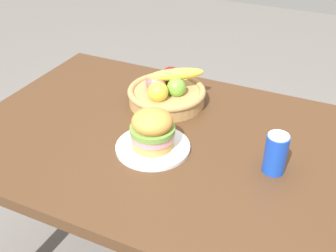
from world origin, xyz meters
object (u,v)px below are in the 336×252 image
(plate, at_px, (153,147))
(sandwich, at_px, (152,129))
(soda_can, at_px, (276,153))
(fruit_basket, at_px, (167,92))

(plate, bearing_deg, sandwich, 0.00)
(soda_can, distance_m, fruit_basket, 0.51)
(plate, bearing_deg, soda_can, 7.97)
(sandwich, bearing_deg, fruit_basket, 106.45)
(sandwich, xyz_separation_m, fruit_basket, (-0.08, 0.28, -0.03))
(sandwich, bearing_deg, plate, 180.00)
(plate, height_order, sandwich, sandwich)
(soda_can, bearing_deg, fruit_basket, 153.23)
(sandwich, height_order, fruit_basket, same)
(fruit_basket, bearing_deg, soda_can, -26.77)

